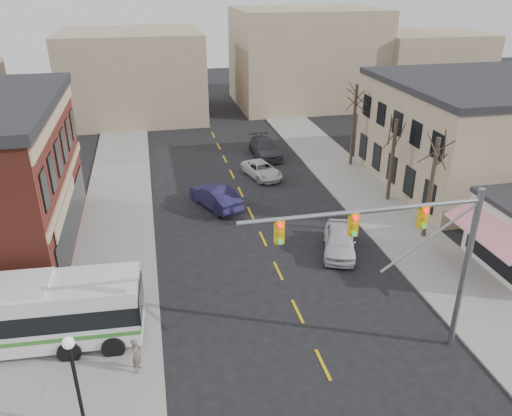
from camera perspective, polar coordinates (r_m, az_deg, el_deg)
The scene contains 15 objects.
ground at distance 22.33m, azimuth 9.46°, elevation -20.66°, with size 160.00×160.00×0.00m, color black.
sidewalk_west at distance 37.81m, azimuth -15.50°, elevation -0.54°, with size 5.00×60.00×0.12m, color gray.
sidewalk_east at distance 40.99m, azimuth 11.92°, elevation 1.91°, with size 5.00×60.00×0.12m, color gray.
tan_building at distance 46.09m, azimuth 26.93°, elevation 7.85°, with size 20.30×15.30×8.50m.
tree_east_a at distance 33.67m, azimuth 19.34°, elevation 2.10°, with size 0.28×0.28×6.75m.
tree_east_b at distance 38.73m, azimuth 15.27°, elevation 5.27°, with size 0.28×0.28×6.30m.
tree_east_c at distance 45.55m, azimuth 11.09°, elevation 9.24°, with size 0.28×0.28×7.20m.
traffic_signal_mast at distance 21.67m, azimuth 17.35°, elevation -3.98°, with size 10.29×0.30×8.00m.
street_lamp at distance 19.80m, azimuth -20.19°, elevation -16.54°, with size 0.44×0.44×4.34m.
car_a at distance 31.63m, azimuth 9.52°, elevation -3.67°, with size 1.92×4.77×1.63m, color silver.
car_b at distance 37.30m, azimuth -4.66°, elevation 1.33°, with size 1.80×5.17×1.70m, color #1A173A.
car_c at distance 42.89m, azimuth 0.67°, elevation 4.37°, with size 2.11×4.58×1.27m, color silver.
car_d at distance 47.94m, azimuth 1.09°, elevation 6.86°, with size 2.25×5.54×1.61m, color #393A3E.
pedestrian_near at distance 23.07m, azimuth -13.46°, elevation -16.03°, with size 0.61×0.40×1.67m, color #655751.
pedestrian_far at distance 26.12m, azimuth -17.02°, elevation -10.77°, with size 0.89×0.70×1.84m, color #33405A.
Camera 1 is at (-6.61, -14.20, 15.91)m, focal length 35.00 mm.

